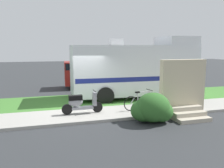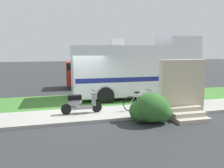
% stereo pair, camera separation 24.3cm
% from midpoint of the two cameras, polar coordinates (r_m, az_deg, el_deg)
% --- Properties ---
extents(ground_plane, '(80.00, 80.00, 0.00)m').
position_cam_midpoint_polar(ground_plane, '(11.14, -6.76, -6.15)').
color(ground_plane, '#2D3033').
extents(sidewalk, '(24.00, 2.00, 0.12)m').
position_cam_midpoint_polar(sidewalk, '(9.98, -5.79, -7.57)').
color(sidewalk, '#9E9B93').
rests_on(sidewalk, ground).
extents(grass_strip, '(24.00, 3.40, 0.08)m').
position_cam_midpoint_polar(grass_strip, '(12.58, -7.73, -4.23)').
color(grass_strip, '#3D752D').
rests_on(grass_strip, ground).
extents(motorhome_rv, '(7.10, 2.73, 3.51)m').
position_cam_midpoint_polar(motorhome_rv, '(13.38, 6.47, 3.66)').
color(motorhome_rv, silver).
rests_on(motorhome_rv, ground).
extents(scooter, '(1.74, 0.50, 0.97)m').
position_cam_midpoint_polar(scooter, '(9.93, -7.17, -4.61)').
color(scooter, black).
rests_on(scooter, ground).
extents(bicycle, '(1.69, 0.52, 0.89)m').
position_cam_midpoint_polar(bicycle, '(10.51, 7.64, -4.32)').
color(bicycle, black).
rests_on(bicycle, ground).
extents(pickup_truck_near, '(5.36, 2.31, 1.90)m').
position_cam_midpoint_polar(pickup_truck_near, '(16.99, -3.96, 2.54)').
color(pickup_truck_near, maroon).
rests_on(pickup_truck_near, ground).
extents(porch_steps, '(2.00, 1.26, 2.40)m').
position_cam_midpoint_polar(porch_steps, '(10.15, 17.74, -2.41)').
color(porch_steps, '#B2A893').
rests_on(porch_steps, ground).
extents(bush_by_porch, '(1.62, 1.22, 1.15)m').
position_cam_midpoint_polar(bush_by_porch, '(9.13, 10.29, -6.10)').
color(bush_by_porch, '#2D6026').
rests_on(bush_by_porch, ground).
extents(bottle_green, '(0.07, 0.07, 0.25)m').
position_cam_midpoint_polar(bottle_green, '(11.50, 17.94, -4.90)').
color(bottle_green, '#B2B2B7').
rests_on(bottle_green, ground).
extents(bottle_spare, '(0.07, 0.07, 0.29)m').
position_cam_midpoint_polar(bottle_spare, '(11.21, 13.24, -4.96)').
color(bottle_spare, '#19722D').
rests_on(bottle_spare, ground).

